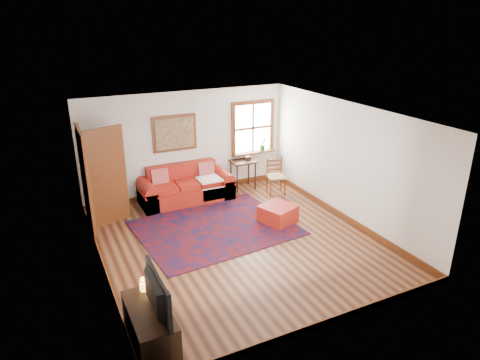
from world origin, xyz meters
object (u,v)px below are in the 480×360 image
red_leather_sofa (186,189)px  media_cabinet (151,329)px  side_table (243,166)px  red_ottoman (278,214)px  ladder_back_chair (276,174)px

red_leather_sofa → media_cabinet: (-2.02, -4.41, 0.02)m
side_table → media_cabinet: 5.77m
red_leather_sofa → media_cabinet: bearing=-114.6°
red_leather_sofa → side_table: 1.59m
red_ottoman → ladder_back_chair: 1.64m
red_leather_sofa → side_table: red_leather_sofa is taller
red_leather_sofa → ladder_back_chair: 2.20m
side_table → media_cabinet: bearing=-128.3°
ladder_back_chair → media_cabinet: size_ratio=0.81×
red_leather_sofa → media_cabinet: red_leather_sofa is taller
red_leather_sofa → ladder_back_chair: ladder_back_chair is taller
red_ottoman → ladder_back_chair: ladder_back_chair is taller
media_cabinet → ladder_back_chair: bearing=43.2°
side_table → red_ottoman: bearing=-95.5°
red_ottoman → media_cabinet: (-3.37, -2.47, 0.12)m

